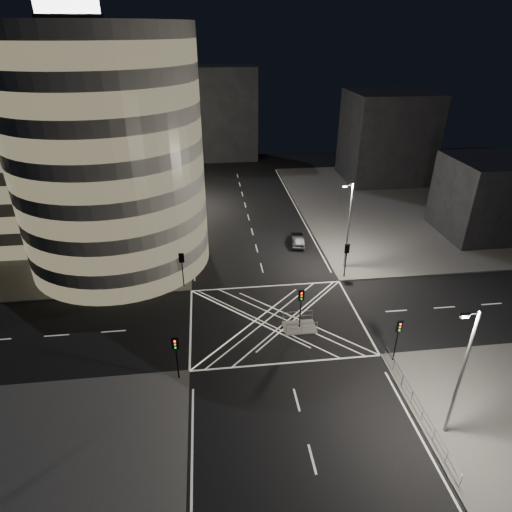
{
  "coord_description": "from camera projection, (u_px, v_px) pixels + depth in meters",
  "views": [
    {
      "loc": [
        -5.74,
        -32.52,
        24.56
      ],
      "look_at": [
        -0.98,
        7.42,
        3.0
      ],
      "focal_mm": 30.0,
      "sensor_mm": 36.0,
      "label": 1
    }
  ],
  "objects": [
    {
      "name": "street_lamp_right_near",
      "position": [
        461.0,
        371.0,
        26.77
      ],
      "size": [
        1.25,
        0.25,
        10.0
      ],
      "color": "slate",
      "rests_on": "sidewalk_near_right"
    },
    {
      "name": "railing_island_south",
      "position": [
        302.0,
        328.0,
        38.43
      ],
      "size": [
        2.8,
        0.06,
        1.1
      ],
      "primitive_type": "cube",
      "color": "slate",
      "rests_on": "central_island"
    },
    {
      "name": "traffic_signal_fr",
      "position": [
        346.0,
        254.0,
        46.15
      ],
      "size": [
        0.55,
        0.22,
        4.0
      ],
      "color": "black",
      "rests_on": "sidewalk_far_right"
    },
    {
      "name": "central_island",
      "position": [
        299.0,
        327.0,
        39.52
      ],
      "size": [
        3.0,
        2.0,
        0.15
      ],
      "primitive_type": "cube",
      "color": "slate",
      "rests_on": "ground"
    },
    {
      "name": "office_block_rear",
      "position": [
        104.0,
        120.0,
        69.85
      ],
      "size": [
        24.0,
        16.0,
        22.0
      ],
      "primitive_type": "cube",
      "color": "gray",
      "rests_on": "sidewalk_far_left"
    },
    {
      "name": "building_right_far",
      "position": [
        387.0,
        137.0,
        74.76
      ],
      "size": [
        14.0,
        12.0,
        15.0
      ],
      "primitive_type": "cube",
      "color": "black",
      "rests_on": "sidewalk_far_right"
    },
    {
      "name": "street_lamp_left_near",
      "position": [
        176.0,
        221.0,
        47.56
      ],
      "size": [
        1.25,
        0.25,
        10.0
      ],
      "color": "slate",
      "rests_on": "sidewalk_far_left"
    },
    {
      "name": "ground",
      "position": [
        275.0,
        320.0,
        40.66
      ],
      "size": [
        120.0,
        120.0,
        0.0
      ],
      "primitive_type": "plane",
      "color": "black",
      "rests_on": "ground"
    },
    {
      "name": "sidewalk_far_left",
      "position": [
        46.0,
        221.0,
        61.23
      ],
      "size": [
        42.0,
        42.0,
        0.15
      ],
      "primitive_type": "cube",
      "color": "#575452",
      "rests_on": "ground"
    },
    {
      "name": "traffic_signal_nr",
      "position": [
        398.0,
        333.0,
        34.25
      ],
      "size": [
        0.55,
        0.22,
        4.0
      ],
      "color": "black",
      "rests_on": "sidewalk_near_right"
    },
    {
      "name": "traffic_signal_island",
      "position": [
        301.0,
        302.0,
        38.18
      ],
      "size": [
        0.55,
        0.22,
        4.0
      ],
      "color": "black",
      "rests_on": "central_island"
    },
    {
      "name": "office_tower_curved",
      "position": [
        73.0,
        145.0,
        48.91
      ],
      "size": [
        30.0,
        29.0,
        27.2
      ],
      "color": "gray",
      "rests_on": "sidewalk_far_left"
    },
    {
      "name": "traffic_signal_fl",
      "position": [
        182.0,
        264.0,
        44.31
      ],
      "size": [
        0.55,
        0.22,
        4.0
      ],
      "color": "black",
      "rests_on": "sidewalk_far_left"
    },
    {
      "name": "railing_island_north",
      "position": [
        298.0,
        316.0,
        40.01
      ],
      "size": [
        2.8,
        0.06,
        1.1
      ],
      "primitive_type": "cube",
      "color": "slate",
      "rests_on": "central_island"
    },
    {
      "name": "sedan",
      "position": [
        297.0,
        240.0,
        54.36
      ],
      "size": [
        2.05,
        4.42,
        1.4
      ],
      "primitive_type": "imported",
      "rotation": [
        0.0,
        0.0,
        3.01
      ],
      "color": "black",
      "rests_on": "ground"
    },
    {
      "name": "railing_near_right",
      "position": [
        417.0,
        405.0,
        30.56
      ],
      "size": [
        0.06,
        11.7,
        1.1
      ],
      "primitive_type": "cube",
      "color": "slate",
      "rests_on": "sidewalk_near_right"
    },
    {
      "name": "street_lamp_left_far",
      "position": [
        181.0,
        173.0,
        63.31
      ],
      "size": [
        1.25,
        0.25,
        10.0
      ],
      "color": "slate",
      "rests_on": "sidewalk_far_left"
    },
    {
      "name": "building_far_end",
      "position": [
        212.0,
        114.0,
        86.75
      ],
      "size": [
        18.0,
        8.0,
        18.0
      ],
      "primitive_type": "cube",
      "color": "black",
      "rests_on": "ground"
    },
    {
      "name": "street_lamp_right_far",
      "position": [
        348.0,
        224.0,
        46.9
      ],
      "size": [
        1.25,
        0.25,
        10.0
      ],
      "color": "slate",
      "rests_on": "sidewalk_far_right"
    },
    {
      "name": "tree_c",
      "position": [
        172.0,
        203.0,
        55.91
      ],
      "size": [
        4.48,
        4.48,
        6.73
      ],
      "color": "black",
      "rests_on": "sidewalk_far_left"
    },
    {
      "name": "building_right_near",
      "position": [
        485.0,
        197.0,
        55.36
      ],
      "size": [
        10.0,
        10.0,
        10.0
      ],
      "primitive_type": "cube",
      "color": "black",
      "rests_on": "sidewalk_far_right"
    },
    {
      "name": "tree_a",
      "position": [
        165.0,
        241.0,
        45.25
      ],
      "size": [
        3.83,
        3.83,
        6.69
      ],
      "color": "black",
      "rests_on": "sidewalk_far_left"
    },
    {
      "name": "sidewalk_far_right",
      "position": [
        430.0,
        203.0,
        67.28
      ],
      "size": [
        42.0,
        42.0,
        0.15
      ],
      "primitive_type": "cube",
      "color": "#575452",
      "rests_on": "ground"
    },
    {
      "name": "traffic_signal_nl",
      "position": [
        176.0,
        351.0,
        32.41
      ],
      "size": [
        0.55,
        0.22,
        4.0
      ],
      "color": "black",
      "rests_on": "sidewalk_near_left"
    },
    {
      "name": "tree_d",
      "position": [
        173.0,
        181.0,
        60.69
      ],
      "size": [
        5.33,
        5.33,
        8.22
      ],
      "color": "black",
      "rests_on": "sidewalk_far_left"
    },
    {
      "name": "tree_b",
      "position": [
        169.0,
        218.0,
        50.48
      ],
      "size": [
        4.02,
        4.02,
        6.85
      ],
      "color": "black",
      "rests_on": "sidewalk_far_left"
    },
    {
      "name": "tree_e",
      "position": [
        176.0,
        176.0,
        66.45
      ],
      "size": [
        4.55,
        4.55,
        6.68
      ],
      "color": "black",
      "rests_on": "sidewalk_far_left"
    }
  ]
}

